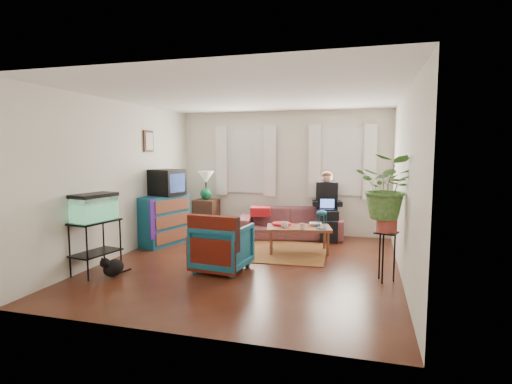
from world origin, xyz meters
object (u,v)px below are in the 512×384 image
(sofa, at_px, (290,218))
(dresser, at_px, (163,220))
(side_table, at_px, (206,215))
(armchair, at_px, (222,245))
(coffee_table, at_px, (299,239))
(aquarium_stand, at_px, (96,247))
(plant_stand, at_px, (386,257))

(sofa, bearing_deg, dresser, -163.89)
(side_table, distance_m, armchair, 2.95)
(dresser, height_order, coffee_table, dresser)
(side_table, relative_size, armchair, 0.91)
(dresser, xyz_separation_m, aquarium_stand, (-0.01, -1.94, -0.08))
(armchair, bearing_deg, plant_stand, -171.80)
(side_table, distance_m, dresser, 1.38)
(sofa, relative_size, armchair, 2.70)
(side_table, relative_size, plant_stand, 1.02)
(aquarium_stand, bearing_deg, plant_stand, 21.00)
(aquarium_stand, distance_m, plant_stand, 4.09)
(plant_stand, bearing_deg, side_table, 145.49)
(dresser, bearing_deg, side_table, 90.48)
(armchair, relative_size, plant_stand, 1.12)
(dresser, bearing_deg, sofa, 42.12)
(side_table, height_order, armchair, armchair)
(aquarium_stand, xyz_separation_m, plant_stand, (4.02, 0.75, -0.04))
(sofa, height_order, side_table, sofa)
(side_table, xyz_separation_m, dresser, (-0.34, -1.33, 0.11))
(coffee_table, bearing_deg, aquarium_stand, -155.88)
(aquarium_stand, bearing_deg, armchair, 31.47)
(side_table, height_order, dresser, dresser)
(side_table, height_order, coffee_table, side_table)
(sofa, xyz_separation_m, coffee_table, (0.37, -1.11, -0.18))
(armchair, distance_m, plant_stand, 2.33)
(aquarium_stand, relative_size, plant_stand, 1.12)
(side_table, bearing_deg, plant_stand, -34.51)
(dresser, height_order, plant_stand, dresser)
(aquarium_stand, height_order, armchair, aquarium_stand)
(sofa, bearing_deg, coffee_table, -82.88)
(sofa, height_order, plant_stand, sofa)
(sofa, distance_m, coffee_table, 1.19)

